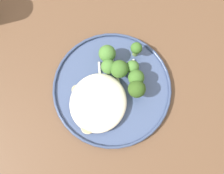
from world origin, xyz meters
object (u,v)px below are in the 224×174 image
Objects in this scene: dinner_plate at (112,88)px; seared_scallop_right_edge at (77,90)px; seared_scallop_tiny_bay at (88,127)px; broccoli_floret_beside_noodles at (136,49)px; broccoli_floret_rear_charred at (132,67)px; seared_scallop_tilted_round at (91,107)px; broccoli_floret_front_edge at (136,78)px; seared_scallop_rear_pale at (107,94)px; broccoli_floret_left_leaning at (108,67)px; broccoli_floret_small_sprig at (137,89)px; broccoli_floret_center_pile at (119,69)px; seared_scallop_on_noodles at (99,104)px; seared_scallop_front_small at (115,98)px; broccoli_floret_near_rim at (107,54)px.

seared_scallop_right_edge reaches higher than dinner_plate.
seared_scallop_tiny_bay is 0.58× the size of broccoli_floret_beside_noodles.
broccoli_floret_rear_charred reaches higher than seared_scallop_tiny_bay.
seared_scallop_tiny_bay is 0.05m from seared_scallop_tilted_round.
dinner_plate is 0.07m from broccoli_floret_front_edge.
seared_scallop_rear_pale is at bearing 167.83° from seared_scallop_tiny_bay.
seared_scallop_tiny_bay is at bearing -13.67° from dinner_plate.
seared_scallop_tiny_bay is 0.15m from broccoli_floret_left_leaning.
broccoli_floret_rear_charred is 0.82× the size of broccoli_floret_small_sprig.
broccoli_floret_center_pile reaches higher than broccoli_floret_rear_charred.
seared_scallop_tiny_bay is 0.22m from broccoli_floret_beside_noodles.
seared_scallop_tilted_round is at bearing -21.62° from broccoli_floret_beside_noodles.
seared_scallop_tilted_round is 0.11m from broccoli_floret_center_pile.
seared_scallop_tilted_round is at bearing -28.76° from dinner_plate.
broccoli_floret_front_edge is at bearing 121.13° from dinner_plate.
seared_scallop_on_noodles is 0.06m from seared_scallop_right_edge.
seared_scallop_tilted_round is at bearing -7.19° from broccoli_floret_left_leaning.
broccoli_floret_center_pile is at bearing -124.09° from broccoli_floret_small_sprig.
seared_scallop_tilted_round is 0.10m from broccoli_floret_left_leaning.
seared_scallop_front_small is 0.91× the size of seared_scallop_rear_pale.
seared_scallop_tilted_round is at bearing -32.26° from seared_scallop_rear_pale.
dinner_plate is 5.56× the size of broccoli_floret_rear_charred.
broccoli_floret_center_pile is 1.14× the size of broccoli_floret_left_leaning.
broccoli_floret_left_leaning is (0.02, -0.06, 0.00)m from broccoli_floret_rear_charred.
seared_scallop_front_small is 0.08m from broccoli_floret_left_leaning.
seared_scallop_front_small is 0.52× the size of broccoli_floret_rear_charred.
dinner_plate is at bearing 159.73° from seared_scallop_rear_pale.
broccoli_floret_beside_noodles is (-0.16, 0.06, 0.02)m from seared_scallop_tilted_round.
seared_scallop_tilted_round is at bearing -42.26° from broccoli_floret_front_edge.
seared_scallop_rear_pale is at bearing -20.27° from dinner_plate.
seared_scallop_tiny_bay is 0.16m from broccoli_floret_front_edge.
broccoli_floret_near_rim reaches higher than dinner_plate.
broccoli_floret_rear_charred is (-0.09, 0.11, 0.02)m from seared_scallop_right_edge.
broccoli_floret_rear_charred is at bearing -148.24° from broccoli_floret_front_edge.
broccoli_floret_rear_charred is 0.03m from broccoli_floret_front_edge.
broccoli_floret_beside_noodles is (-0.13, 0.11, 0.02)m from seared_scallop_right_edge.
broccoli_floret_near_rim reaches higher than seared_scallop_tiny_bay.
seared_scallop_right_edge is (-0.02, -0.06, 0.00)m from seared_scallop_on_noodles.
broccoli_floret_rear_charred is 0.07m from broccoli_floret_near_rim.
broccoli_floret_center_pile is at bearing 128.92° from seared_scallop_right_edge.
seared_scallop_tilted_round is at bearing -54.41° from broccoli_floret_small_sprig.
broccoli_floret_small_sprig reaches higher than broccoli_floret_rear_charred.
dinner_plate is at bearing 159.23° from seared_scallop_on_noodles.
broccoli_floret_front_edge reaches higher than seared_scallop_on_noodles.
seared_scallop_on_noodles is at bearing 74.27° from seared_scallop_right_edge.
broccoli_floret_small_sprig is at bearing 24.64° from broccoli_floret_rear_charred.
broccoli_floret_near_rim is (-0.07, -0.03, 0.04)m from dinner_plate.
seared_scallop_on_noodles is 0.34× the size of broccoli_floret_small_sprig.
broccoli_floret_rear_charred is at bearing 150.51° from seared_scallop_rear_pale.
broccoli_floret_left_leaning reaches higher than seared_scallop_tiny_bay.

